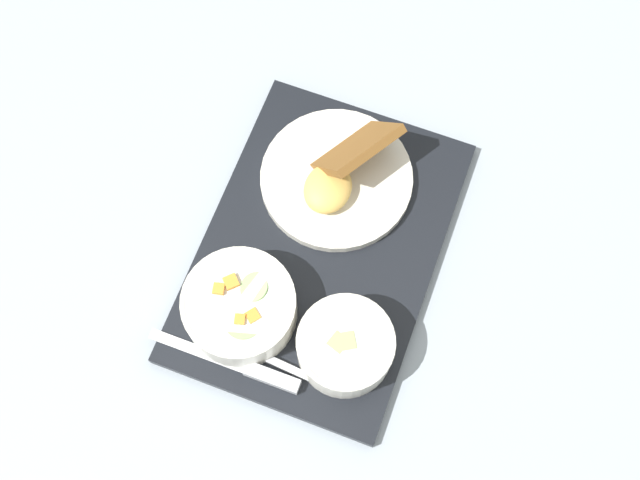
# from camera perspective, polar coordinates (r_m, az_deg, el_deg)

# --- Properties ---
(ground_plane) EXTENTS (4.00, 4.00, 0.00)m
(ground_plane) POSITION_cam_1_polar(r_m,az_deg,el_deg) (1.04, 0.00, -0.86)
(ground_plane) COLOR #99A3AD
(serving_tray) EXTENTS (0.44, 0.32, 0.02)m
(serving_tray) POSITION_cam_1_polar(r_m,az_deg,el_deg) (1.04, 0.00, -0.72)
(serving_tray) COLOR black
(serving_tray) RESTS_ON ground_plane
(bowl_salad) EXTENTS (0.14, 0.14, 0.06)m
(bowl_salad) POSITION_cam_1_polar(r_m,az_deg,el_deg) (0.98, -5.71, -4.73)
(bowl_salad) COLOR silver
(bowl_salad) RESTS_ON serving_tray
(bowl_soup) EXTENTS (0.12, 0.12, 0.06)m
(bowl_soup) POSITION_cam_1_polar(r_m,az_deg,el_deg) (0.96, 1.81, -7.51)
(bowl_soup) COLOR silver
(bowl_soup) RESTS_ON serving_tray
(plate_main) EXTENTS (0.20, 0.20, 0.09)m
(plate_main) POSITION_cam_1_polar(r_m,az_deg,el_deg) (1.05, 1.29, 4.61)
(plate_main) COLOR silver
(plate_main) RESTS_ON serving_tray
(knife) EXTENTS (0.03, 0.20, 0.02)m
(knife) POSITION_cam_1_polar(r_m,az_deg,el_deg) (0.98, -4.56, -9.33)
(knife) COLOR silver
(knife) RESTS_ON serving_tray
(spoon) EXTENTS (0.05, 0.16, 0.01)m
(spoon) POSITION_cam_1_polar(r_m,az_deg,el_deg) (0.99, -4.89, -7.88)
(spoon) COLOR silver
(spoon) RESTS_ON serving_tray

